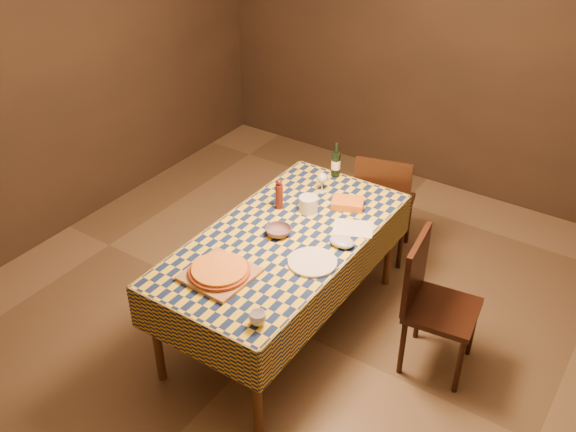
# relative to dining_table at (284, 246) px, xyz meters

# --- Properties ---
(room) EXTENTS (5.00, 5.10, 2.70)m
(room) POSITION_rel_dining_table_xyz_m (0.00, 0.00, 0.66)
(room) COLOR brown
(room) RESTS_ON ground
(dining_table) EXTENTS (0.94, 1.84, 0.77)m
(dining_table) POSITION_rel_dining_table_xyz_m (0.00, 0.00, 0.00)
(dining_table) COLOR brown
(dining_table) RESTS_ON ground
(cutting_board) EXTENTS (0.39, 0.39, 0.02)m
(cutting_board) POSITION_rel_dining_table_xyz_m (-0.09, -0.54, 0.09)
(cutting_board) COLOR #A2734C
(cutting_board) RESTS_ON dining_table
(pizza) EXTENTS (0.43, 0.43, 0.04)m
(pizza) POSITION_rel_dining_table_xyz_m (-0.09, -0.54, 0.12)
(pizza) COLOR #9D401A
(pizza) RESTS_ON cutting_board
(pepper_mill) EXTENTS (0.06, 0.06, 0.22)m
(pepper_mill) POSITION_rel_dining_table_xyz_m (-0.22, 0.27, 0.18)
(pepper_mill) COLOR #4C1611
(pepper_mill) RESTS_ON dining_table
(bowl) EXTENTS (0.20, 0.20, 0.05)m
(bowl) POSITION_rel_dining_table_xyz_m (-0.04, -0.00, 0.10)
(bowl) COLOR #674E57
(bowl) RESTS_ON dining_table
(wine_glass) EXTENTS (0.08, 0.08, 0.15)m
(wine_glass) POSITION_rel_dining_table_xyz_m (-0.09, 0.61, 0.18)
(wine_glass) COLOR silver
(wine_glass) RESTS_ON dining_table
(wine_bottle) EXTENTS (0.08, 0.08, 0.27)m
(wine_bottle) POSITION_rel_dining_table_xyz_m (-0.12, 0.87, 0.18)
(wine_bottle) COLOR black
(wine_bottle) RESTS_ON dining_table
(deli_tub) EXTENTS (0.16, 0.16, 0.11)m
(deli_tub) POSITION_rel_dining_table_xyz_m (-0.03, 0.34, 0.13)
(deli_tub) COLOR silver
(deli_tub) RESTS_ON dining_table
(takeout_container) EXTENTS (0.25, 0.22, 0.05)m
(takeout_container) POSITION_rel_dining_table_xyz_m (0.16, 0.54, 0.10)
(takeout_container) COLOR orange
(takeout_container) RESTS_ON dining_table
(white_plate) EXTENTS (0.33, 0.33, 0.02)m
(white_plate) POSITION_rel_dining_table_xyz_m (0.30, -0.14, 0.08)
(white_plate) COLOR silver
(white_plate) RESTS_ON dining_table
(tumbler) EXTENTS (0.12, 0.12, 0.07)m
(tumbler) POSITION_rel_dining_table_xyz_m (0.34, -0.75, 0.11)
(tumbler) COLOR white
(tumbler) RESTS_ON dining_table
(flour_patch) EXTENTS (0.31, 0.28, 0.00)m
(flour_patch) POSITION_rel_dining_table_xyz_m (0.32, 0.33, 0.08)
(flour_patch) COLOR silver
(flour_patch) RESTS_ON dining_table
(flour_bag) EXTENTS (0.20, 0.18, 0.05)m
(flour_bag) POSITION_rel_dining_table_xyz_m (0.35, 0.13, 0.10)
(flour_bag) COLOR #9FACCC
(flour_bag) RESTS_ON dining_table
(chair_far) EXTENTS (0.52, 0.52, 0.93)m
(chair_far) POSITION_rel_dining_table_xyz_m (0.17, 1.11, -0.17)
(chair_far) COLOR black
(chair_far) RESTS_ON ground
(chair_right) EXTENTS (0.48, 0.47, 0.93)m
(chair_right) POSITION_rel_dining_table_xyz_m (0.93, 0.25, -0.17)
(chair_right) COLOR black
(chair_right) RESTS_ON ground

